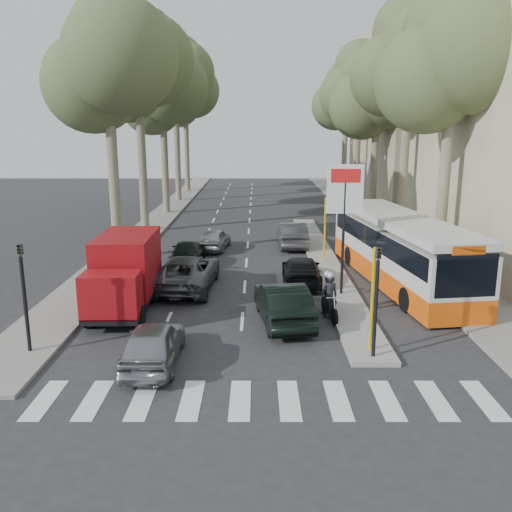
{
  "coord_description": "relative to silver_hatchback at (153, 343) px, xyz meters",
  "views": [
    {
      "loc": [
        -0.37,
        -17.1,
        7.06
      ],
      "look_at": [
        -0.38,
        5.81,
        1.6
      ],
      "focal_mm": 38.0,
      "sensor_mm": 36.0,
      "label": 1
    }
  ],
  "objects": [
    {
      "name": "median_left",
      "position": [
        -4.5,
        29.75,
        -0.62
      ],
      "size": [
        2.4,
        64.0,
        0.12
      ],
      "primitive_type": "cube",
      "color": "gray",
      "rests_on": "ground"
    },
    {
      "name": "queue_car_e",
      "position": [
        -0.5,
        12.51,
        -0.06
      ],
      "size": [
        1.81,
        4.26,
        1.23
      ],
      "primitive_type": "imported",
      "rotation": [
        0.0,
        0.0,
        3.16
      ],
      "color": "black",
      "rests_on": "ground"
    },
    {
      "name": "sidewalk_right",
      "position": [
        12.1,
        26.75,
        -0.62
      ],
      "size": [
        3.2,
        70.0,
        0.12
      ],
      "primitive_type": "cube",
      "color": "gray",
      "rests_on": "ground"
    },
    {
      "name": "dark_hatchback",
      "position": [
        4.11,
        3.65,
        0.08
      ],
      "size": [
        2.21,
        4.75,
        1.51
      ],
      "primitive_type": "imported",
      "rotation": [
        0.0,
        0.0,
        3.28
      ],
      "color": "black",
      "rests_on": "ground"
    },
    {
      "name": "city_bus",
      "position": [
        9.7,
        8.83,
        0.99
      ],
      "size": [
        4.18,
        12.24,
        3.16
      ],
      "rotation": [
        0.0,
        0.0,
        0.13
      ],
      "color": "#E8530C",
      "rests_on": "ground"
    },
    {
      "name": "tree_l_b",
      "position": [
        -4.47,
        21.86,
        10.4
      ],
      "size": [
        7.4,
        7.2,
        14.88
      ],
      "color": "#6B604C",
      "rests_on": "ground"
    },
    {
      "name": "traffic_light_island",
      "position": [
        6.75,
        0.25,
        1.81
      ],
      "size": [
        0.16,
        0.41,
        3.6
      ],
      "color": "black",
      "rests_on": "ground"
    },
    {
      "name": "queue_car_a",
      "position": [
        0.0,
        7.99,
        0.08
      ],
      "size": [
        2.81,
        5.55,
        1.51
      ],
      "primitive_type": "imported",
      "rotation": [
        0.0,
        0.0,
        3.08
      ],
      "color": "#52545A",
      "rests_on": "ground"
    },
    {
      "name": "tree_l_c",
      "position": [
        -4.27,
        29.86,
        9.36
      ],
      "size": [
        7.4,
        7.2,
        13.71
      ],
      "color": "#6B604C",
      "rests_on": "ground"
    },
    {
      "name": "tree_l_a",
      "position": [
        -4.37,
        13.86,
        9.71
      ],
      "size": [
        7.4,
        7.2,
        14.1
      ],
      "color": "#6B604C",
      "rests_on": "ground"
    },
    {
      "name": "red_truck",
      "position": [
        -2.02,
        5.12,
        0.87
      ],
      "size": [
        2.19,
        5.52,
        2.93
      ],
      "rotation": [
        0.0,
        0.0,
        0.02
      ],
      "color": "black",
      "rests_on": "ground"
    },
    {
      "name": "queue_car_d",
      "position": [
        5.3,
        16.76,
        0.07
      ],
      "size": [
        1.68,
        4.55,
        1.49
      ],
      "primitive_type": "imported",
      "rotation": [
        0.0,
        0.0,
        3.16
      ],
      "color": "#44464B",
      "rests_on": "ground"
    },
    {
      "name": "ground",
      "position": [
        3.5,
        1.75,
        -0.68
      ],
      "size": [
        120.0,
        120.0,
        0.0
      ],
      "primitive_type": "plane",
      "color": "#28282B",
      "rests_on": "ground"
    },
    {
      "name": "pedestrian_far",
      "position": [
        10.89,
        9.22,
        0.29
      ],
      "size": [
        1.16,
        1.06,
        1.69
      ],
      "primitive_type": "imported",
      "rotation": [
        0.0,
        0.0,
        3.82
      ],
      "color": "brown",
      "rests_on": "sidewalk_right"
    },
    {
      "name": "queue_car_c",
      "position": [
        0.64,
        15.91,
        -0.04
      ],
      "size": [
        1.98,
        3.9,
        1.27
      ],
      "primitive_type": "imported",
      "rotation": [
        0.0,
        0.0,
        3.01
      ],
      "color": "#999DA1",
      "rests_on": "ground"
    },
    {
      "name": "pedestrian_near",
      "position": [
        11.91,
        7.06,
        0.35
      ],
      "size": [
        1.14,
        1.11,
        1.82
      ],
      "primitive_type": "imported",
      "rotation": [
        0.0,
        0.0,
        2.39
      ],
      "color": "#3C2D44",
      "rests_on": "sidewalk_right"
    },
    {
      "name": "traffic_light_left",
      "position": [
        -4.1,
        0.75,
        1.81
      ],
      "size": [
        0.16,
        0.41,
        3.6
      ],
      "color": "black",
      "rests_on": "ground"
    },
    {
      "name": "tree_r_c",
      "position": [
        12.53,
        27.86,
        9.02
      ],
      "size": [
        7.4,
        7.2,
        13.32
      ],
      "color": "#6B604C",
      "rests_on": "ground"
    },
    {
      "name": "tree_l_d",
      "position": [
        -4.37,
        37.86,
        11.09
      ],
      "size": [
        7.4,
        7.2,
        15.66
      ],
      "color": "#6B604C",
      "rests_on": "ground"
    },
    {
      "name": "queue_car_b",
      "position": [
        5.2,
        8.75,
        -0.05
      ],
      "size": [
        1.89,
        4.36,
        1.25
      ],
      "primitive_type": "imported",
      "rotation": [
        0.0,
        0.0,
        3.11
      ],
      "color": "black",
      "rests_on": "ground"
    },
    {
      "name": "tree_l_e",
      "position": [
        -4.47,
        45.86,
        10.05
      ],
      "size": [
        7.4,
        7.2,
        14.49
      ],
      "color": "#6B604C",
      "rests_on": "ground"
    },
    {
      "name": "building_far",
      "position": [
        19.0,
        35.75,
        7.32
      ],
      "size": [
        11.0,
        20.0,
        16.0
      ],
      "primitive_type": "cube",
      "color": "#B7A88E",
      "rests_on": "ground"
    },
    {
      "name": "tree_r_d",
      "position": [
        12.63,
        35.86,
        10.4
      ],
      "size": [
        7.4,
        7.2,
        14.88
      ],
      "color": "#6B604C",
      "rests_on": "ground"
    },
    {
      "name": "silver_hatchback",
      "position": [
        0.0,
        0.0,
        0.0
      ],
      "size": [
        1.61,
        3.97,
        1.35
      ],
      "primitive_type": "imported",
      "rotation": [
        0.0,
        0.0,
        3.14
      ],
      "color": "#96989E",
      "rests_on": "ground"
    },
    {
      "name": "motorcycle",
      "position": [
        5.87,
        4.28,
        0.15
      ],
      "size": [
        0.85,
        2.13,
        1.82
      ],
      "rotation": [
        0.0,
        0.0,
        0.13
      ],
      "color": "black",
      "rests_on": "ground"
    },
    {
      "name": "tree_r_e",
      "position": [
        12.73,
        43.86,
        9.71
      ],
      "size": [
        7.4,
        7.2,
        14.1
      ],
      "color": "#6B604C",
      "rests_on": "ground"
    },
    {
      "name": "traffic_island",
      "position": [
        6.75,
        12.75,
        -0.6
      ],
      "size": [
        1.5,
        26.0,
        0.16
      ],
      "primitive_type": "cube",
      "color": "gray",
      "rests_on": "ground"
    },
    {
      "name": "billboard",
      "position": [
        6.75,
        6.75,
        3.03
      ],
      "size": [
        1.5,
        12.1,
        5.6
      ],
      "color": "yellow",
      "rests_on": "ground"
    },
    {
      "name": "tree_r_b",
      "position": [
        12.73,
        19.86,
        10.74
      ],
      "size": [
        7.4,
        7.2,
        15.27
      ],
      "color": "#6B604C",
      "rests_on": "ground"
    },
    {
      "name": "tree_r_a",
      "position": [
        12.63,
        11.86,
        9.71
      ],
      "size": [
        7.4,
        7.2,
        14.1
      ],
      "color": "#6B604C",
      "rests_on": "ground"
    }
  ]
}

